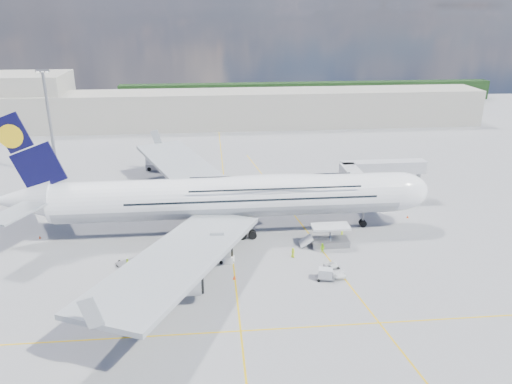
{
  "coord_description": "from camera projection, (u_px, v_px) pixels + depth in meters",
  "views": [
    {
      "loc": [
        -3.14,
        -73.31,
        39.0
      ],
      "look_at": [
        4.66,
        8.0,
        8.37
      ],
      "focal_mm": 35.0,
      "sensor_mm": 36.0,
      "label": 1
    }
  ],
  "objects": [
    {
      "name": "catering_truck_outer",
      "position": [
        158.0,
        164.0,
        125.28
      ],
      "size": [
        6.44,
        3.44,
        3.64
      ],
      "rotation": [
        0.0,
        0.0,
        -0.22
      ],
      "color": "gray",
      "rests_on": "ground"
    },
    {
      "name": "crew_nose",
      "position": [
        342.0,
        233.0,
        88.91
      ],
      "size": [
        0.78,
        0.78,
        1.82
      ],
      "primitive_type": "imported",
      "rotation": [
        0.0,
        0.0,
        0.8
      ],
      "color": "#D1FF1A",
      "rests_on": "ground"
    },
    {
      "name": "cone_wing_right_inner",
      "position": [
        234.0,
        277.0,
        75.63
      ],
      "size": [
        0.5,
        0.5,
        0.63
      ],
      "color": "#FF4B0D",
      "rests_on": "ground"
    },
    {
      "name": "dolly_nose_far",
      "position": [
        325.0,
        274.0,
        75.27
      ],
      "size": [
        3.15,
        2.2,
        1.81
      ],
      "rotation": [
        0.0,
        0.0,
        -0.26
      ],
      "color": "gray",
      "rests_on": "ground"
    },
    {
      "name": "taxi_line_diag",
      "position": [
        305.0,
        229.0,
        92.88
      ],
      "size": [
        14.16,
        99.06,
        0.01
      ],
      "primitive_type": "cube",
      "rotation": [
        0.0,
        0.0,
        0.14
      ],
      "color": "#DEAF0B",
      "rests_on": "ground"
    },
    {
      "name": "light_mast",
      "position": [
        50.0,
        123.0,
        116.04
      ],
      "size": [
        3.0,
        0.7,
        25.5
      ],
      "color": "gray",
      "rests_on": "ground"
    },
    {
      "name": "dolly_row_a",
      "position": [
        154.0,
        257.0,
        81.67
      ],
      "size": [
        3.18,
        1.72,
        0.46
      ],
      "rotation": [
        0.0,
        0.0,
        0.01
      ],
      "color": "gray",
      "rests_on": "ground"
    },
    {
      "name": "crew_van",
      "position": [
        293.0,
        253.0,
        82.01
      ],
      "size": [
        0.9,
        0.99,
        1.7
      ],
      "primitive_type": "imported",
      "rotation": [
        0.0,
        0.0,
        2.13
      ],
      "color": "#CFF319",
      "rests_on": "ground"
    },
    {
      "name": "taxi_line_cross",
      "position": [
        241.0,
        331.0,
        63.67
      ],
      "size": [
        120.0,
        0.25,
        0.01
      ],
      "primitive_type": "cube",
      "color": "#DEAF0B",
      "rests_on": "ground"
    },
    {
      "name": "catering_truck_inner",
      "position": [
        176.0,
        191.0,
        106.65
      ],
      "size": [
        6.07,
        2.41,
        3.63
      ],
      "rotation": [
        0.0,
        0.0,
        0.02
      ],
      "color": "gray",
      "rests_on": "ground"
    },
    {
      "name": "hangar",
      "position": [
        7.0,
        101.0,
        166.1
      ],
      "size": [
        40.0,
        22.0,
        18.0
      ],
      "primitive_type": "cube",
      "color": "#B2AD9E",
      "rests_on": "ground"
    },
    {
      "name": "cone_wing_left_outer",
      "position": [
        195.0,
        178.0,
        119.59
      ],
      "size": [
        0.43,
        0.43,
        0.55
      ],
      "color": "#FF4B0D",
      "rests_on": "ground"
    },
    {
      "name": "dolly_row_b",
      "position": [
        166.0,
        256.0,
        81.96
      ],
      "size": [
        3.14,
        1.69,
        0.46
      ],
      "rotation": [
        0.0,
        0.0,
        0.01
      ],
      "color": "gray",
      "rests_on": "ground"
    },
    {
      "name": "cone_wing_right_outer",
      "position": [
        147.0,
        323.0,
        64.72
      ],
      "size": [
        0.46,
        0.46,
        0.59
      ],
      "color": "#FF4B0D",
      "rests_on": "ground"
    },
    {
      "name": "service_van",
      "position": [
        335.0,
        270.0,
        77.06
      ],
      "size": [
        3.08,
        4.98,
        1.29
      ],
      "primitive_type": "imported",
      "rotation": [
        0.0,
        0.0,
        0.22
      ],
      "color": "white",
      "rests_on": "ground"
    },
    {
      "name": "crew_wing",
      "position": [
        128.0,
        264.0,
        78.43
      ],
      "size": [
        0.44,
        1.03,
        1.75
      ],
      "primitive_type": "imported",
      "rotation": [
        0.0,
        0.0,
        1.58
      ],
      "color": "#BFE918",
      "rests_on": "ground"
    },
    {
      "name": "cargo_loader",
      "position": [
        329.0,
        238.0,
        86.07
      ],
      "size": [
        8.53,
        3.2,
        3.67
      ],
      "color": "silver",
      "rests_on": "ground"
    },
    {
      "name": "ground",
      "position": [
        233.0,
        257.0,
        82.31
      ],
      "size": [
        300.0,
        300.0,
        0.0
      ],
      "primitive_type": "plane",
      "color": "gray",
      "rests_on": "ground"
    },
    {
      "name": "dolly_back",
      "position": [
        127.0,
        262.0,
        79.93
      ],
      "size": [
        3.63,
        3.05,
        0.47
      ],
      "rotation": [
        0.0,
        0.0,
        0.51
      ],
      "color": "gray",
      "rests_on": "ground"
    },
    {
      "name": "cone_wing_left_inner",
      "position": [
        180.0,
        191.0,
        110.8
      ],
      "size": [
        0.45,
        0.45,
        0.57
      ],
      "color": "#FF4B0D",
      "rests_on": "ground"
    },
    {
      "name": "cone_nose",
      "position": [
        408.0,
        217.0,
        97.45
      ],
      "size": [
        0.43,
        0.43,
        0.55
      ],
      "color": "#FF4B0D",
      "rests_on": "ground"
    },
    {
      "name": "dolly_row_c",
      "position": [
        181.0,
        288.0,
        72.73
      ],
      "size": [
        3.12,
        2.14,
        0.42
      ],
      "rotation": [
        0.0,
        0.0,
        0.24
      ],
      "color": "gray",
      "rests_on": "ground"
    },
    {
      "name": "tree_line",
      "position": [
        308.0,
        92.0,
        214.96
      ],
      "size": [
        160.0,
        6.0,
        8.0
      ],
      "primitive_type": "cube",
      "color": "#193814",
      "rests_on": "ground"
    },
    {
      "name": "dolly_nose_near",
      "position": [
        220.0,
        252.0,
        83.5
      ],
      "size": [
        2.87,
        1.85,
        0.39
      ],
      "rotation": [
        0.0,
        0.0,
        0.16
      ],
      "color": "gray",
      "rests_on": "ground"
    },
    {
      "name": "crew_tug",
      "position": [
        197.0,
        267.0,
        77.62
      ],
      "size": [
        1.04,
        0.68,
        1.52
      ],
      "primitive_type": "imported",
      "rotation": [
        0.0,
        0.0,
        0.12
      ],
      "color": "#BBE418",
      "rests_on": "ground"
    },
    {
      "name": "taxi_line_main",
      "position": [
        233.0,
        257.0,
        82.31
      ],
      "size": [
        0.25,
        220.0,
        0.01
      ],
      "primitive_type": "cube",
      "color": "#DEAF0B",
      "rests_on": "ground"
    },
    {
      "name": "airliner",
      "position": [
        231.0,
        197.0,
        89.24
      ],
      "size": [
        77.26,
        79.15,
        23.71
      ],
      "color": "white",
      "rests_on": "ground"
    },
    {
      "name": "crew_loader",
      "position": [
        322.0,
        248.0,
        83.39
      ],
      "size": [
        1.06,
        1.1,
        1.78
      ],
      "primitive_type": "imported",
      "rotation": [
        0.0,
        0.0,
        -0.91
      ],
      "color": "#A9F71A",
      "rests_on": "ground"
    },
    {
      "name": "terminal",
      "position": [
        218.0,
        109.0,
        168.74
      ],
      "size": [
        180.0,
        16.0,
        12.0
      ],
      "primitive_type": "cube",
      "color": "#B2AD9E",
      "rests_on": "ground"
    },
    {
      "name": "baggage_tug",
      "position": [
        226.0,
        259.0,
        80.41
      ],
      "size": [
        2.66,
        1.75,
        1.53
      ],
      "rotation": [
        0.0,
        0.0,
        -0.28
      ],
      "color": "white",
      "rests_on": "ground"
    },
    {
      "name": "jet_bridge",
      "position": [
        372.0,
        173.0,
        102.08
      ],
      "size": [
        18.8,
        12.1,
        8.5
      ],
      "color": "#B7B7BC",
      "rests_on": "ground"
    },
    {
      "name": "cone_tail",
      "position": [
        40.0,
        237.0,
        88.89
      ],
      "size": [
        0.39,
        0.39,
        0.5
      ],
      "color": "#FF4B0D",
      "rests_on": "ground"
    }
  ]
}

